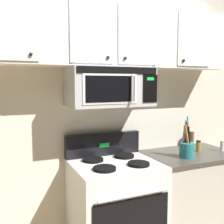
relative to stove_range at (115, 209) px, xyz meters
The scene contains 9 objects.
back_wall 0.95m from the stove_range, 90.00° to the left, with size 5.20×0.10×2.70m, color silver.
stove_range is the anchor object (origin of this frame).
over_range_microwave 1.11m from the stove_range, 90.14° to the left, with size 0.76×0.43×0.35m.
upper_cabinets 1.56m from the stove_range, 90.00° to the left, with size 2.50×0.36×0.55m.
counter_segment 0.84m from the stove_range, ahead, with size 0.93×0.65×0.90m.
utensil_crock_teal 0.88m from the stove_range, ahead, with size 0.14×0.14×0.39m.
salt_shaker 1.29m from the stove_range, ahead, with size 0.04×0.04×0.11m.
pepper_mill 1.18m from the stove_range, 11.92° to the left, with size 0.06×0.06×0.17m, color brown.
spice_jar 1.08m from the stove_range, ahead, with size 0.05×0.05×0.12m.
Camera 1 is at (-0.97, -1.70, 1.61)m, focal length 43.19 mm.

